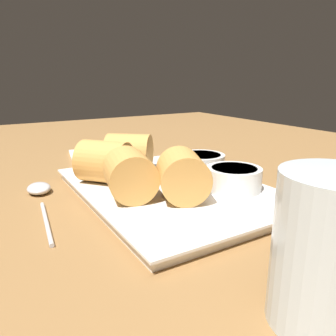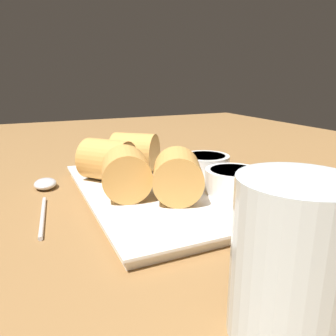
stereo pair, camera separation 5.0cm
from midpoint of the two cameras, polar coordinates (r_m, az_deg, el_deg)
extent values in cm
cube|color=olive|center=(47.44, -1.70, -5.70)|extent=(180.00, 140.00, 2.00)
cube|color=white|center=(46.78, -3.07, -3.95)|extent=(31.32, 22.50, 1.20)
cube|color=white|center=(46.53, -3.08, -3.08)|extent=(32.57, 23.40, 0.30)
cylinder|color=#D19347|center=(41.31, -10.14, -1.15)|extent=(8.09, 7.47, 6.01)
sphere|color=#56843D|center=(43.72, -10.57, -0.23)|extent=(3.90, 3.90, 3.90)
cylinder|color=#D19347|center=(53.13, -9.49, 2.63)|extent=(9.00, 9.11, 6.01)
sphere|color=#56843D|center=(53.96, -12.05, 2.70)|extent=(3.90, 3.90, 3.90)
cylinder|color=#D19347|center=(40.38, -0.99, -1.29)|extent=(8.72, 8.29, 6.01)
sphere|color=#B23D2D|center=(42.79, -1.33, -0.31)|extent=(3.90, 3.90, 3.90)
cylinder|color=#D19347|center=(48.13, -13.92, 1.03)|extent=(9.12, 9.02, 6.01)
sphere|color=#6B9E47|center=(49.52, -16.39, 1.25)|extent=(3.90, 3.90, 3.90)
cylinder|color=silver|center=(51.46, 3.02, 0.70)|extent=(7.42, 7.42, 3.04)
cylinder|color=#477038|center=(51.15, 3.04, 2.05)|extent=(6.08, 6.08, 0.55)
cylinder|color=silver|center=(44.39, 8.25, -1.88)|extent=(7.42, 7.42, 3.04)
cylinder|color=#DBBC89|center=(44.04, 8.31, -0.33)|extent=(6.08, 6.08, 0.55)
cylinder|color=silver|center=(41.11, -23.79, -8.69)|extent=(11.95, 1.82, 0.50)
ellipsoid|color=silver|center=(51.63, -24.21, -3.30)|extent=(4.55, 3.69, 1.46)
cube|color=white|center=(69.82, -13.42, 1.98)|extent=(16.53, 14.80, 0.60)
cylinder|color=silver|center=(23.21, 20.95, -13.62)|extent=(7.49, 7.49, 10.61)
camera|label=1|loc=(0.03, -93.13, -0.87)|focal=35.00mm
camera|label=2|loc=(0.03, 86.87, 0.87)|focal=35.00mm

